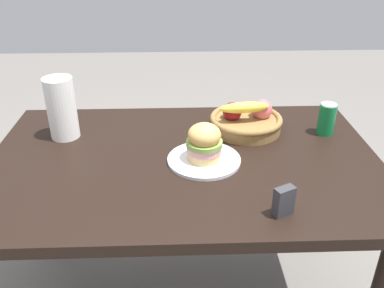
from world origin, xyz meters
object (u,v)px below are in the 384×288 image
fruit_basket (246,120)px  paper_towel_roll (62,108)px  plate (204,160)px  sandwich (204,142)px  napkin_holder (284,201)px  soda_can (327,119)px

fruit_basket → paper_towel_roll: paper_towel_roll is taller
plate → sandwich: size_ratio=1.94×
sandwich → napkin_holder: 0.37m
napkin_holder → soda_can: bearing=34.0°
napkin_holder → plate: bearing=97.8°
fruit_basket → paper_towel_roll: (-0.72, -0.03, 0.08)m
plate → fruit_basket: bearing=52.8°
sandwich → paper_towel_roll: size_ratio=0.55×
sandwich → paper_towel_roll: paper_towel_roll is taller
soda_can → napkin_holder: 0.58m
soda_can → napkin_holder: (-0.29, -0.51, -0.02)m
plate → paper_towel_roll: paper_towel_roll is taller
sandwich → soda_can: (0.49, 0.20, -0.01)m
plate → napkin_holder: (0.21, -0.31, 0.04)m
fruit_basket → napkin_holder: fruit_basket is taller
paper_towel_roll → napkin_holder: bearing=-35.0°
sandwich → fruit_basket: 0.31m
fruit_basket → paper_towel_roll: 0.72m
paper_towel_roll → napkin_holder: 0.91m
plate → fruit_basket: (0.18, 0.24, 0.04)m
napkin_holder → fruit_basket: bearing=65.9°
soda_can → napkin_holder: soda_can is taller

